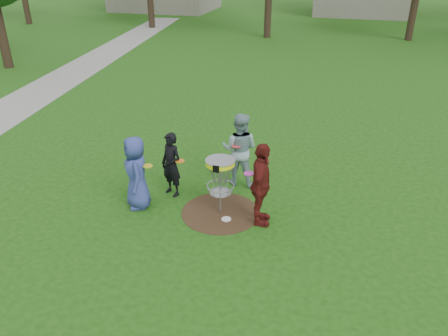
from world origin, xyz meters
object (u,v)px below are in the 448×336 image
(player_black, at_px, (171,165))
(player_grey, at_px, (240,149))
(disc_golf_basket, at_px, (220,173))
(player_blue, at_px, (136,173))
(player_maroon, at_px, (261,185))

(player_black, distance_m, player_grey, 1.74)
(player_black, xyz_separation_m, disc_golf_basket, (1.37, -0.50, 0.22))
(disc_golf_basket, bearing_deg, player_black, 159.73)
(player_blue, bearing_deg, player_black, 112.02)
(player_maroon, distance_m, disc_golf_basket, 0.95)
(player_blue, xyz_separation_m, player_maroon, (2.86, 0.08, 0.08))
(disc_golf_basket, bearing_deg, player_grey, 87.38)
(player_blue, height_order, player_black, player_blue)
(player_blue, distance_m, disc_golf_basket, 1.94)
(player_black, height_order, player_maroon, player_maroon)
(player_maroon, height_order, disc_golf_basket, player_maroon)
(player_black, distance_m, disc_golf_basket, 1.47)
(player_maroon, bearing_deg, player_grey, 20.31)
(player_grey, relative_size, player_maroon, 1.00)
(player_black, relative_size, disc_golf_basket, 1.16)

